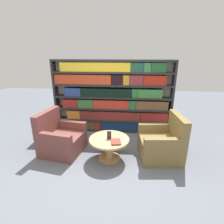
% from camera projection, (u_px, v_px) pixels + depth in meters
% --- Properties ---
extents(ground_plane, '(14.00, 14.00, 0.00)m').
position_uv_depth(ground_plane, '(106.00, 160.00, 3.59)').
color(ground_plane, slate).
extents(bookshelf, '(3.13, 0.30, 1.93)m').
position_uv_depth(bookshelf, '(113.00, 97.00, 4.66)').
color(bookshelf, silver).
rests_on(bookshelf, ground_plane).
extents(armchair_left, '(0.94, 0.95, 0.92)m').
position_uv_depth(armchair_left, '(61.00, 139.00, 3.82)').
color(armchair_left, brown).
rests_on(armchair_left, ground_plane).
extents(armchair_right, '(0.88, 0.89, 0.92)m').
position_uv_depth(armchair_right, '(162.00, 143.00, 3.63)').
color(armchair_right, olive).
rests_on(armchair_right, ground_plane).
extents(coffee_table, '(0.81, 0.81, 0.46)m').
position_uv_depth(coffee_table, '(109.00, 144.00, 3.54)').
color(coffee_table, tan).
rests_on(coffee_table, ground_plane).
extents(table_sign, '(0.09, 0.06, 0.16)m').
position_uv_depth(table_sign, '(109.00, 135.00, 3.47)').
color(table_sign, black).
rests_on(table_sign, coffee_table).
extents(stray_book, '(0.22, 0.27, 0.03)m').
position_uv_depth(stray_book, '(116.00, 142.00, 3.35)').
color(stray_book, brown).
rests_on(stray_book, coffee_table).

